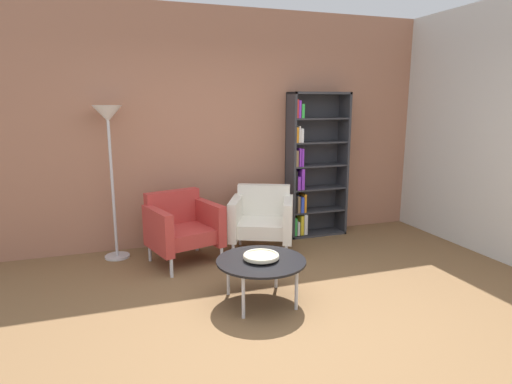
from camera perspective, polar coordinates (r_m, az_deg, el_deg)
The scene contains 8 objects.
ground_plane at distance 3.61m, azimuth 5.09°, elevation -17.55°, with size 8.32×8.32×0.00m, color brown.
brick_back_panel at distance 5.50m, azimuth -5.11°, elevation 8.42°, with size 6.40×0.12×2.90m, color #A87056.
bookshelf_tall at distance 5.77m, azimuth 7.34°, elevation 3.08°, with size 0.80×0.30×1.90m.
coffee_table_low at distance 3.87m, azimuth 0.68°, elevation -9.38°, with size 0.80×0.80×0.40m.
decorative_bowl at distance 3.85m, azimuth 0.68°, elevation -8.49°, with size 0.32×0.32×0.05m.
armchair_by_bookshelf at distance 5.14m, azimuth 0.83°, elevation -3.49°, with size 0.91×0.88×0.78m.
armchair_corner_red at distance 4.89m, azimuth -9.82°, elevation -4.45°, with size 0.87×0.83×0.78m.
floor_lamp_torchiere at distance 5.03m, azimuth -18.94°, elevation 7.51°, with size 0.32×0.32×1.74m.
Camera 1 is at (-1.30, -2.87, 1.77)m, focal length 30.17 mm.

